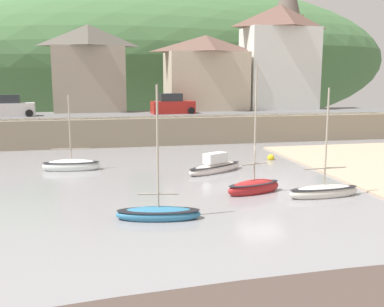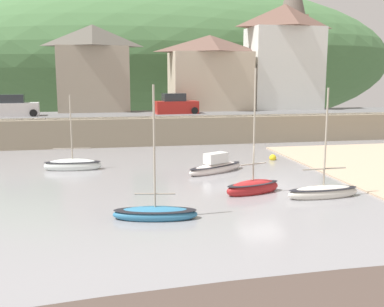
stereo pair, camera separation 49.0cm
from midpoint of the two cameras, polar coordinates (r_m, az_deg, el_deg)
name	(u,v)px [view 2 (the right image)]	position (r m, az deg, el deg)	size (l,w,h in m)	color
quay_seawall	(197,128)	(41.37, 0.97, 3.27)	(48.00, 9.40, 2.40)	gray
hillside_backdrop	(163,60)	(78.64, -3.50, 11.60)	(80.00, 44.00, 24.54)	#477342
waterfront_building_left	(94,68)	(47.91, -11.96, 10.50)	(7.32, 4.66, 8.67)	#A39683
waterfront_building_centre	(210,72)	(49.27, 2.52, 10.16)	(8.60, 5.92, 7.83)	beige
waterfront_building_right	(284,56)	(51.89, 11.70, 11.86)	(7.97, 5.40, 11.23)	white
church_with_spire	(292,34)	(56.74, 12.67, 14.46)	(3.00, 3.00, 16.49)	tan
sailboat_blue_trim	(253,187)	(23.80, 8.24, -4.18)	(3.31, 1.85, 6.60)	#AA2022
sailboat_tall_mast	(323,192)	(23.77, 16.71, -4.63)	(3.86, 1.15, 5.63)	silver
sailboat_nearest_shore	(216,167)	(28.69, 3.49, -1.69)	(4.29, 3.04, 1.41)	silver
sailboat_far_left	(155,213)	(19.55, -3.92, -7.44)	(3.77, 1.78, 5.82)	teal
dinghy_open_wooden	(73,165)	(30.35, -14.29, -1.41)	(3.77, 1.43, 5.04)	white
parked_car_near_slipway	(15,107)	(44.16, -21.07, 5.45)	(4.21, 2.00, 1.95)	silver
parked_car_by_wall	(176,105)	(44.07, -1.73, 6.08)	(4.24, 2.06, 1.95)	red
mooring_buoy	(273,158)	(33.39, 10.51, -0.54)	(0.50, 0.50, 0.50)	yellow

